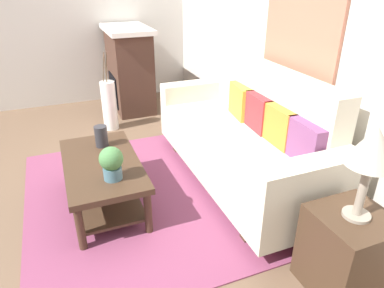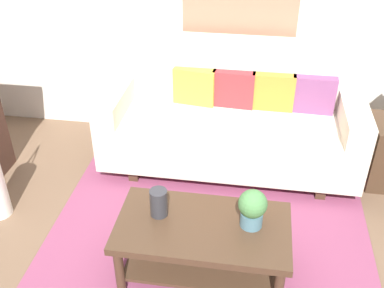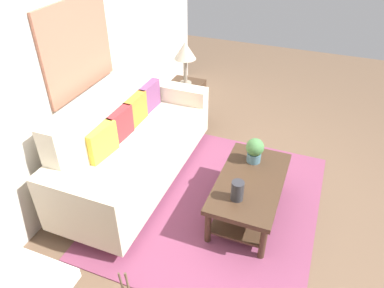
{
  "view_description": "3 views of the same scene",
  "coord_description": "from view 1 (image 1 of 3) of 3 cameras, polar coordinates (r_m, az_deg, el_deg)",
  "views": [
    {
      "loc": [
        2.61,
        -0.1,
        1.84
      ],
      "look_at": [
        0.11,
        0.9,
        0.51
      ],
      "focal_mm": 32.69,
      "sensor_mm": 36.0,
      "label": 1
    },
    {
      "loc": [
        0.26,
        -1.96,
        2.42
      ],
      "look_at": [
        -0.17,
        0.79,
        0.6
      ],
      "focal_mm": 42.67,
      "sensor_mm": 36.0,
      "label": 2
    },
    {
      "loc": [
        -2.61,
        -0.29,
        2.67
      ],
      "look_at": [
        0.27,
        0.84,
        0.49
      ],
      "focal_mm": 33.73,
      "sensor_mm": 36.0,
      "label": 3
    }
  ],
  "objects": [
    {
      "name": "ground_plane",
      "position": [
        3.2,
        -16.23,
        -9.99
      ],
      "size": [
        9.72,
        9.72,
        0.0
      ],
      "primitive_type": "plane",
      "color": "brown"
    },
    {
      "name": "wall_back",
      "position": [
        3.38,
        17.41,
        16.93
      ],
      "size": [
        5.72,
        0.1,
        2.7
      ],
      "primitive_type": "cube",
      "color": "silver",
      "rests_on": "ground_plane"
    },
    {
      "name": "wall_left",
      "position": [
        5.57,
        -16.98,
        20.33
      ],
      "size": [
        0.1,
        4.94,
        2.7
      ],
      "primitive_type": "cube",
      "color": "silver",
      "rests_on": "ground_plane"
    },
    {
      "name": "area_rug",
      "position": [
        3.25,
        -7.43,
        -8.26
      ],
      "size": [
        2.35,
        2.07,
        0.01
      ],
      "primitive_type": "cube",
      "color": "#843D5B",
      "rests_on": "ground_plane"
    },
    {
      "name": "couch",
      "position": [
        3.3,
        8.59,
        0.77
      ],
      "size": [
        2.16,
        0.84,
        1.08
      ],
      "color": "beige",
      "rests_on": "ground_plane"
    },
    {
      "name": "throw_pillow_mustard",
      "position": [
        3.53,
        7.95,
        6.95
      ],
      "size": [
        0.37,
        0.17,
        0.32
      ],
      "primitive_type": "cube",
      "rotation": [
        0.0,
        0.0,
        -0.13
      ],
      "color": "gold",
      "rests_on": "couch"
    },
    {
      "name": "throw_pillow_crimson",
      "position": [
        3.26,
        10.81,
        5.07
      ],
      "size": [
        0.37,
        0.14,
        0.32
      ],
      "primitive_type": "cube",
      "rotation": [
        0.0,
        0.0,
        -0.06
      ],
      "color": "red",
      "rests_on": "couch"
    },
    {
      "name": "throw_pillow_orange",
      "position": [
        3.01,
        14.14,
        2.85
      ],
      "size": [
        0.36,
        0.13,
        0.32
      ],
      "primitive_type": "cube",
      "rotation": [
        0.0,
        0.0,
        -0.02
      ],
      "color": "orange",
      "rests_on": "couch"
    },
    {
      "name": "throw_pillow_plum",
      "position": [
        2.77,
        18.06,
        0.23
      ],
      "size": [
        0.36,
        0.13,
        0.32
      ],
      "primitive_type": "cube",
      "rotation": [
        0.0,
        0.0,
        -0.04
      ],
      "color": "#7A4270",
      "rests_on": "couch"
    },
    {
      "name": "coffee_table",
      "position": [
        3.03,
        -14.34,
        -4.72
      ],
      "size": [
        1.1,
        0.6,
        0.43
      ],
      "color": "#422D1E",
      "rests_on": "ground_plane"
    },
    {
      "name": "tabletop_vase",
      "position": [
        3.2,
        -14.59,
        1.24
      ],
      "size": [
        0.11,
        0.11,
        0.19
      ],
      "primitive_type": "cylinder",
      "color": "#2D2D33",
      "rests_on": "coffee_table"
    },
    {
      "name": "potted_plant_tabletop",
      "position": [
        2.66,
        -13.0,
        -2.92
      ],
      "size": [
        0.18,
        0.18,
        0.26
      ],
      "color": "slate",
      "rests_on": "coffee_table"
    },
    {
      "name": "side_table",
      "position": [
        2.46,
        23.87,
        -15.86
      ],
      "size": [
        0.44,
        0.44,
        0.56
      ],
      "primitive_type": "cube",
      "color": "#422D1E",
      "rests_on": "ground_plane"
    },
    {
      "name": "table_lamp",
      "position": [
        2.08,
        27.43,
        -0.89
      ],
      "size": [
        0.28,
        0.28,
        0.57
      ],
      "color": "gray",
      "rests_on": "side_table"
    },
    {
      "name": "fireplace",
      "position": [
        5.18,
        -10.17,
        12.01
      ],
      "size": [
        1.02,
        0.58,
        1.16
      ],
      "color": "#472D23",
      "rests_on": "ground_plane"
    },
    {
      "name": "floor_vase",
      "position": [
        4.56,
        -13.33,
        6.1
      ],
      "size": [
        0.18,
        0.18,
        0.62
      ],
      "primitive_type": "cylinder",
      "color": "white",
      "rests_on": "ground_plane"
    },
    {
      "name": "floor_vase_branch_a",
      "position": [
        4.4,
        -13.96,
        12.02
      ],
      "size": [
        0.04,
        0.02,
        0.36
      ],
      "primitive_type": "cylinder",
      "rotation": [
        -0.02,
        -0.08,
        0.0
      ],
      "color": "brown",
      "rests_on": "floor_vase"
    },
    {
      "name": "floor_vase_branch_b",
      "position": [
        4.43,
        -13.8,
        12.13
      ],
      "size": [
        0.02,
        0.05,
        0.36
      ],
      "primitive_type": "cylinder",
      "rotation": [
        -0.1,
        0.03,
        0.0
      ],
      "color": "brown",
      "rests_on": "floor_vase"
    },
    {
      "name": "floor_vase_branch_c",
      "position": [
        4.43,
        -14.25,
        12.07
      ],
      "size": [
        0.05,
        0.05,
        0.36
      ],
      "primitive_type": "cylinder",
      "rotation": [
        -0.1,
        0.1,
        0.0
      ],
      "color": "brown",
      "rests_on": "floor_vase"
    },
    {
      "name": "framed_painting",
      "position": [
        3.27,
        17.4,
        18.7
      ],
      "size": [
        0.99,
        0.03,
        0.87
      ],
      "primitive_type": "cube",
      "color": "#B77056"
    }
  ]
}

